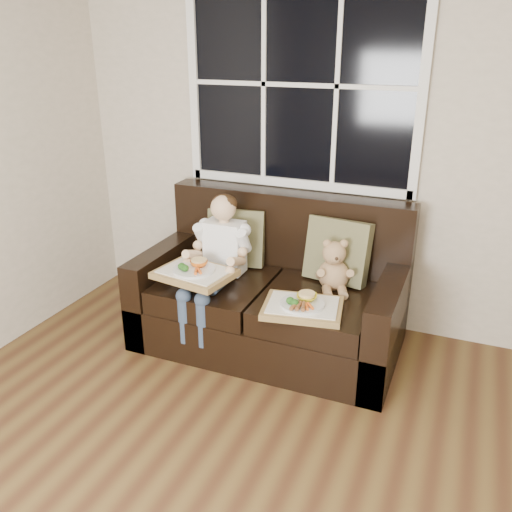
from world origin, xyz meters
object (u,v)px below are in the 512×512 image
at_px(child, 218,252).
at_px(tray_right, 303,306).
at_px(tray_left, 195,272).
at_px(teddy_bear, 333,269).
at_px(loveseat, 272,298).

height_order(child, tray_right, child).
height_order(child, tray_left, child).
distance_m(child, tray_right, 0.72).
relative_size(tray_left, tray_right, 1.00).
relative_size(teddy_bear, tray_right, 0.68).
xyz_separation_m(loveseat, tray_right, (0.32, -0.35, 0.17)).
distance_m(teddy_bear, tray_right, 0.39).
bearing_deg(child, loveseat, 19.27).
bearing_deg(tray_left, loveseat, 50.61).
xyz_separation_m(teddy_bear, tray_right, (-0.08, -0.36, -0.11)).
xyz_separation_m(loveseat, tray_left, (-0.39, -0.34, 0.27)).
bearing_deg(teddy_bear, tray_right, -123.67).
distance_m(teddy_bear, tray_left, 0.87).
bearing_deg(tray_right, loveseat, 122.29).
height_order(loveseat, tray_left, loveseat).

